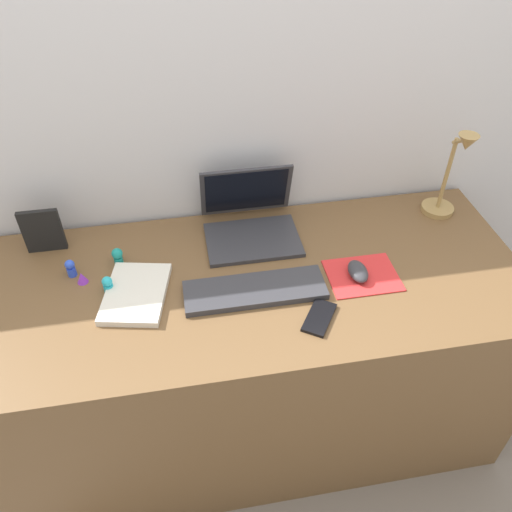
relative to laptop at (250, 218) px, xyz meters
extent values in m
plane|color=slate|center=(-0.03, -0.23, -0.79)|extent=(6.00, 6.00, 0.00)
cube|color=silver|center=(-0.03, 0.15, -0.04)|extent=(2.87, 0.05, 1.51)
cube|color=brown|center=(-0.03, -0.23, -0.42)|extent=(1.67, 0.69, 0.74)
cube|color=#333338|center=(0.00, -0.06, -0.05)|extent=(0.30, 0.21, 0.01)
cube|color=#333338|center=(0.00, 0.07, 0.06)|extent=(0.30, 0.06, 0.20)
cube|color=black|center=(0.00, 0.07, 0.06)|extent=(0.27, 0.05, 0.17)
cube|color=#333338|center=(-0.03, -0.29, -0.04)|extent=(0.41, 0.13, 0.02)
cube|color=red|center=(0.30, -0.28, -0.05)|extent=(0.21, 0.17, 0.00)
ellipsoid|color=#333338|center=(0.28, -0.28, -0.03)|extent=(0.06, 0.10, 0.03)
cube|color=black|center=(0.12, -0.42, -0.05)|extent=(0.12, 0.14, 0.01)
cylinder|color=#A5844C|center=(0.66, 0.00, -0.04)|extent=(0.11, 0.11, 0.02)
cylinder|color=#A5844C|center=(0.66, 0.00, 0.10)|extent=(0.01, 0.01, 0.26)
cylinder|color=#A5844C|center=(0.66, -0.03, 0.23)|extent=(0.01, 0.09, 0.07)
cone|color=#A5844C|center=(0.66, -0.06, 0.24)|extent=(0.06, 0.06, 0.05)
cube|color=silver|center=(-0.37, -0.24, -0.04)|extent=(0.22, 0.27, 0.02)
cube|color=black|center=(-0.65, 0.02, 0.02)|extent=(0.12, 0.02, 0.15)
cylinder|color=teal|center=(-0.42, -0.09, -0.04)|extent=(0.03, 0.03, 0.03)
sphere|color=teal|center=(-0.42, -0.09, -0.01)|extent=(0.03, 0.03, 0.03)
cylinder|color=blue|center=(-0.56, -0.12, -0.04)|extent=(0.03, 0.03, 0.03)
sphere|color=blue|center=(-0.56, -0.12, -0.01)|extent=(0.03, 0.03, 0.03)
cone|color=purple|center=(-0.53, -0.16, -0.04)|extent=(0.03, 0.03, 0.04)
cylinder|color=#28B7CC|center=(-0.45, -0.21, -0.04)|extent=(0.03, 0.03, 0.03)
sphere|color=#28B7CC|center=(-0.45, -0.21, -0.01)|extent=(0.03, 0.03, 0.03)
camera|label=1|loc=(-0.21, -1.33, 1.01)|focal=36.31mm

